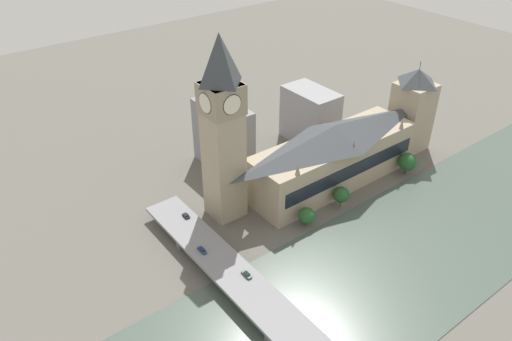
{
  "coord_description": "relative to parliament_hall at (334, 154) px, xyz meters",
  "views": [
    {
      "loc": [
        -121.82,
        142.78,
        135.82
      ],
      "look_at": [
        19.72,
        34.55,
        20.95
      ],
      "focal_mm": 35.0,
      "sensor_mm": 36.0,
      "label": 1
    }
  ],
  "objects": [
    {
      "name": "car_southbound_mid",
      "position": [
        12.3,
        73.55,
        -9.0
      ],
      "size": [
        3.87,
        1.86,
        1.34
      ],
      "color": "black",
      "rests_on": "road_bridge"
    },
    {
      "name": "clock_tower",
      "position": [
        11.01,
        54.37,
        27.63
      ],
      "size": [
        14.99,
        14.99,
        81.09
      ],
      "color": "tan",
      "rests_on": "ground_plane"
    },
    {
      "name": "ground_plane",
      "position": [
        -15.28,
        8.0,
        -15.5
      ],
      "size": [
        600.0,
        600.0,
        0.0
      ],
      "primitive_type": "plane",
      "color": "#605E56"
    },
    {
      "name": "city_block_west",
      "position": [
        37.52,
        -19.43,
        -0.67
      ],
      "size": [
        30.23,
        17.76,
        29.66
      ],
      "color": "#939399",
      "rests_on": "ground_plane"
    },
    {
      "name": "tree_embankment_near",
      "position": [
        -17.07,
        -34.63,
        -8.61
      ],
      "size": [
        8.93,
        8.93,
        11.37
      ],
      "color": "brown",
      "rests_on": "ground_plane"
    },
    {
      "name": "car_southbound_lead",
      "position": [
        -9.89,
        79.63,
        -9.03
      ],
      "size": [
        4.72,
        1.76,
        1.23
      ],
      "color": "navy",
      "rests_on": "road_bridge"
    },
    {
      "name": "victoria_tower",
      "position": [
        0.05,
        -56.18,
        6.67
      ],
      "size": [
        17.34,
        17.34,
        48.36
      ],
      "color": "tan",
      "rests_on": "ground_plane"
    },
    {
      "name": "road_bridge",
      "position": [
        -54.75,
        76.82,
        -10.7
      ],
      "size": [
        165.89,
        15.15,
        5.84
      ],
      "color": "slate",
      "rests_on": "ground_plane"
    },
    {
      "name": "car_northbound_mid",
      "position": [
        -30.85,
        73.81,
        -9.0
      ],
      "size": [
        4.65,
        1.74,
        1.32
      ],
      "color": "#2D5638",
      "rests_on": "road_bridge"
    },
    {
      "name": "city_block_center",
      "position": [
        43.87,
        32.76,
        1.27
      ],
      "size": [
        32.82,
        15.5,
        33.55
      ],
      "color": "gray",
      "rests_on": "ground_plane"
    },
    {
      "name": "tree_embankment_far",
      "position": [
        -17.43,
        32.23,
        -10.13
      ],
      "size": [
        7.21,
        7.21,
        9.0
      ],
      "color": "brown",
      "rests_on": "ground_plane"
    },
    {
      "name": "parliament_hall",
      "position": [
        0.0,
        0.0,
        0.0
      ],
      "size": [
        25.02,
        87.01,
        31.24
      ],
      "color": "tan",
      "rests_on": "ground_plane"
    },
    {
      "name": "tree_embankment_mid",
      "position": [
        -16.53,
        10.73,
        -9.12
      ],
      "size": [
        7.38,
        7.38,
        10.09
      ],
      "color": "brown",
      "rests_on": "ground_plane"
    },
    {
      "name": "river_water",
      "position": [
        -54.75,
        8.0,
        -15.35
      ],
      "size": [
        66.95,
        360.0,
        0.3
      ],
      "primitive_type": "cube",
      "color": "#47564C",
      "rests_on": "ground_plane"
    }
  ]
}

